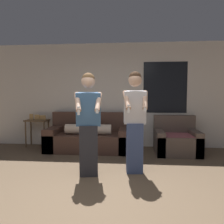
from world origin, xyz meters
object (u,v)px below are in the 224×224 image
at_px(couch, 90,137).
at_px(side_table, 37,124).
at_px(armchair, 176,141).
at_px(person_right, 135,120).
at_px(person_left, 89,123).

xyz_separation_m(couch, side_table, (-1.45, 0.25, 0.28)).
distance_m(armchair, side_table, 3.55).
bearing_deg(person_right, couch, 125.53).
distance_m(person_left, person_right, 0.79).
bearing_deg(person_left, side_table, 131.94).
distance_m(side_table, person_left, 2.66).
height_order(armchair, side_table, armchair).
bearing_deg(armchair, person_left, -137.82).
relative_size(side_table, person_left, 0.50).
xyz_separation_m(side_table, person_left, (1.77, -1.97, 0.28)).
bearing_deg(armchair, person_right, -125.50).
height_order(couch, armchair, couch).
relative_size(couch, side_table, 2.37).
xyz_separation_m(couch, person_right, (1.08, -1.51, 0.60)).
bearing_deg(person_right, person_left, -164.99).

